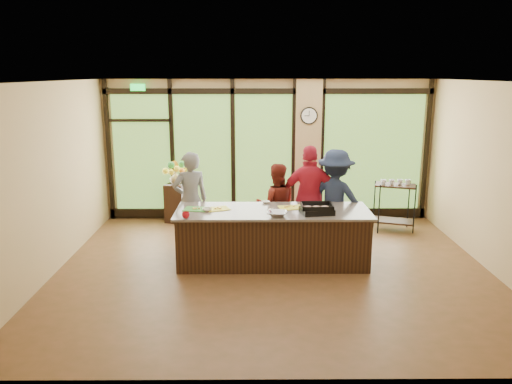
{
  "coord_description": "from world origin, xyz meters",
  "views": [
    {
      "loc": [
        -0.33,
        -7.62,
        3.13
      ],
      "look_at": [
        -0.28,
        0.4,
        1.2
      ],
      "focal_mm": 35.0,
      "sensor_mm": 36.0,
      "label": 1
    }
  ],
  "objects_px": {
    "island_base": "(273,238)",
    "flower_stand": "(177,203)",
    "cook_left": "(191,200)",
    "bar_cart": "(394,200)",
    "roasting_pan": "(317,211)",
    "cook_right": "(335,200)"
  },
  "relations": [
    {
      "from": "bar_cart",
      "to": "roasting_pan",
      "type": "bearing_deg",
      "value": -114.35
    },
    {
      "from": "cook_right",
      "to": "cook_left",
      "type": "bearing_deg",
      "value": 24.14
    },
    {
      "from": "island_base",
      "to": "roasting_pan",
      "type": "relative_size",
      "value": 6.23
    },
    {
      "from": "island_base",
      "to": "flower_stand",
      "type": "bearing_deg",
      "value": 129.07
    },
    {
      "from": "cook_left",
      "to": "cook_right",
      "type": "height_order",
      "value": "cook_right"
    },
    {
      "from": "cook_right",
      "to": "bar_cart",
      "type": "relative_size",
      "value": 1.71
    },
    {
      "from": "roasting_pan",
      "to": "flower_stand",
      "type": "distance_m",
      "value": 3.76
    },
    {
      "from": "island_base",
      "to": "flower_stand",
      "type": "relative_size",
      "value": 3.75
    },
    {
      "from": "flower_stand",
      "to": "cook_left",
      "type": "bearing_deg",
      "value": -56.04
    },
    {
      "from": "island_base",
      "to": "bar_cart",
      "type": "relative_size",
      "value": 2.93
    },
    {
      "from": "cook_left",
      "to": "cook_right",
      "type": "distance_m",
      "value": 2.6
    },
    {
      "from": "cook_left",
      "to": "roasting_pan",
      "type": "relative_size",
      "value": 3.57
    },
    {
      "from": "island_base",
      "to": "bar_cart",
      "type": "distance_m",
      "value": 3.08
    },
    {
      "from": "cook_left",
      "to": "island_base",
      "type": "bearing_deg",
      "value": 129.62
    },
    {
      "from": "cook_left",
      "to": "cook_right",
      "type": "bearing_deg",
      "value": 157.08
    },
    {
      "from": "roasting_pan",
      "to": "flower_stand",
      "type": "height_order",
      "value": "roasting_pan"
    },
    {
      "from": "island_base",
      "to": "roasting_pan",
      "type": "bearing_deg",
      "value": -15.61
    },
    {
      "from": "roasting_pan",
      "to": "cook_right",
      "type": "bearing_deg",
      "value": 54.25
    },
    {
      "from": "flower_stand",
      "to": "cook_right",
      "type": "bearing_deg",
      "value": -11.28
    },
    {
      "from": "cook_right",
      "to": "roasting_pan",
      "type": "relative_size",
      "value": 3.64
    },
    {
      "from": "cook_right",
      "to": "roasting_pan",
      "type": "height_order",
      "value": "cook_right"
    },
    {
      "from": "island_base",
      "to": "flower_stand",
      "type": "distance_m",
      "value": 3.1
    }
  ]
}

